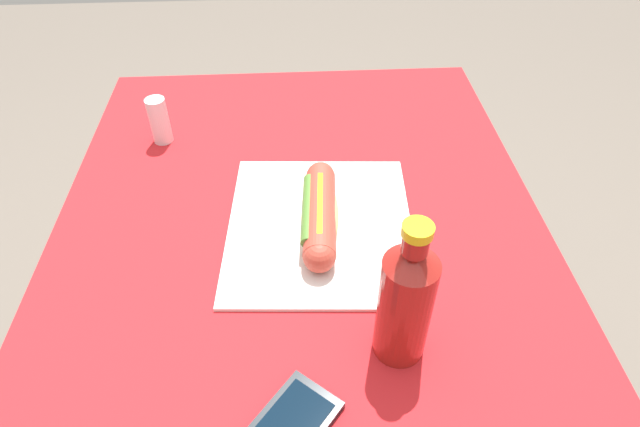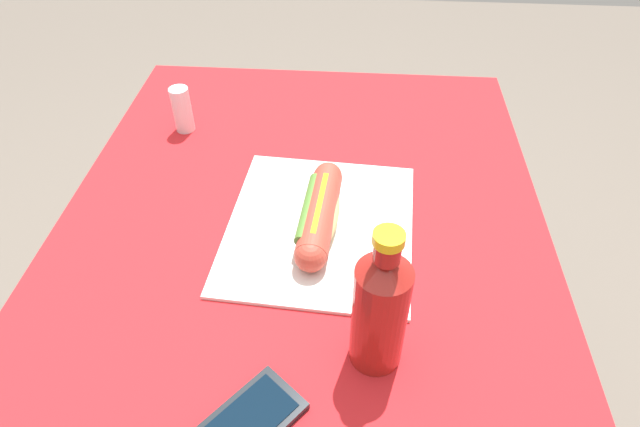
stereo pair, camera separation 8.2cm
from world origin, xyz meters
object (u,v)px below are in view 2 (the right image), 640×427
object	(u,v)px
soda_bottle	(380,309)
salt_shaker	(182,109)
cell_phone	(249,422)
hot_dog	(319,214)

from	to	relation	value
soda_bottle	salt_shaker	bearing A→B (deg)	37.54
cell_phone	hot_dog	bearing A→B (deg)	-9.61
soda_bottle	salt_shaker	world-z (taller)	soda_bottle
cell_phone	soda_bottle	size ratio (longest dim) A/B	0.65
hot_dog	cell_phone	bearing A→B (deg)	170.39
hot_dog	salt_shaker	size ratio (longest dim) A/B	2.57
hot_dog	salt_shaker	bearing A→B (deg)	47.74
soda_bottle	salt_shaker	size ratio (longest dim) A/B	2.42
hot_dog	salt_shaker	xyz separation A→B (m)	(0.25, 0.28, 0.01)
cell_phone	salt_shaker	size ratio (longest dim) A/B	1.58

